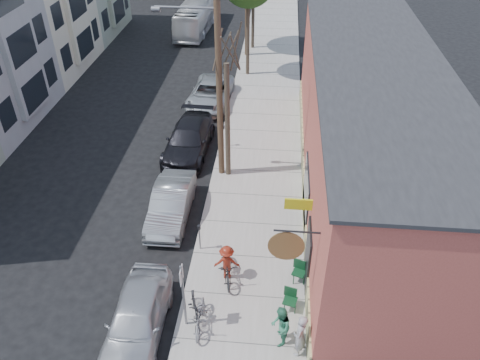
# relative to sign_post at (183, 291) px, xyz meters

# --- Properties ---
(ground) EXTENTS (120.00, 120.00, 0.00)m
(ground) POSITION_rel_sign_post_xyz_m (-2.35, 3.40, -1.83)
(ground) COLOR black
(sidewalk) EXTENTS (4.50, 58.00, 0.15)m
(sidewalk) POSITION_rel_sign_post_xyz_m (1.90, 14.40, -1.76)
(sidewalk) COLOR #A7A29B
(sidewalk) RESTS_ON ground
(cafe_building) EXTENTS (6.60, 20.20, 6.61)m
(cafe_building) POSITION_rel_sign_post_xyz_m (6.64, 8.39, 1.47)
(cafe_building) COLOR #B14E42
(cafe_building) RESTS_ON ground
(apartment_row) EXTENTS (6.30, 32.00, 9.00)m
(apartment_row) POSITION_rel_sign_post_xyz_m (-14.20, 17.40, 2.67)
(apartment_row) COLOR #9BA58C
(apartment_row) RESTS_ON ground
(sign_post) EXTENTS (0.07, 0.45, 2.80)m
(sign_post) POSITION_rel_sign_post_xyz_m (0.00, 0.00, 0.00)
(sign_post) COLOR slate
(sign_post) RESTS_ON sidewalk
(parking_meter_near) EXTENTS (0.14, 0.14, 1.24)m
(parking_meter_near) POSITION_rel_sign_post_xyz_m (-0.10, 3.66, -0.85)
(parking_meter_near) COLOR slate
(parking_meter_near) RESTS_ON sidewalk
(parking_meter_far) EXTENTS (0.14, 0.14, 1.24)m
(parking_meter_far) POSITION_rel_sign_post_xyz_m (-0.10, 11.57, -0.85)
(parking_meter_far) COLOR slate
(parking_meter_far) RESTS_ON sidewalk
(utility_pole_near) EXTENTS (3.57, 0.28, 10.00)m
(utility_pole_near) POSITION_rel_sign_post_xyz_m (0.04, 9.11, 3.58)
(utility_pole_near) COLOR #503A28
(utility_pole_near) RESTS_ON sidewalk
(tree_bare) EXTENTS (0.24, 0.24, 5.77)m
(tree_bare) POSITION_rel_sign_post_xyz_m (0.45, 9.01, 1.20)
(tree_bare) COLOR #44392C
(tree_bare) RESTS_ON sidewalk
(patio_chair_a) EXTENTS (0.64, 0.64, 0.88)m
(patio_chair_a) POSITION_rel_sign_post_xyz_m (3.85, 2.30, -1.24)
(patio_chair_a) COLOR #103B1F
(patio_chair_a) RESTS_ON sidewalk
(patio_chair_b) EXTENTS (0.61, 0.61, 0.88)m
(patio_chair_b) POSITION_rel_sign_post_xyz_m (3.52, 0.94, -1.24)
(patio_chair_b) COLOR #103B1F
(patio_chair_b) RESTS_ON sidewalk
(patron_grey) EXTENTS (0.54, 0.70, 1.71)m
(patron_grey) POSITION_rel_sign_post_xyz_m (3.81, -0.76, -0.83)
(patron_grey) COLOR #929298
(patron_grey) RESTS_ON sidewalk
(patron_green) EXTENTS (0.63, 0.79, 1.60)m
(patron_green) POSITION_rel_sign_post_xyz_m (3.19, -0.43, -0.88)
(patron_green) COLOR #33815E
(patron_green) RESTS_ON sidewalk
(cyclist) EXTENTS (1.00, 0.61, 1.50)m
(cyclist) POSITION_rel_sign_post_xyz_m (1.15, 2.26, -0.93)
(cyclist) COLOR maroon
(cyclist) RESTS_ON sidewalk
(cyclist_bike) EXTENTS (1.08, 2.09, 1.05)m
(cyclist_bike) POSITION_rel_sign_post_xyz_m (1.15, 2.26, -1.16)
(cyclist_bike) COLOR black
(cyclist_bike) RESTS_ON sidewalk
(parked_bike_a) EXTENTS (0.93, 1.64, 0.95)m
(parked_bike_a) POSITION_rel_sign_post_xyz_m (0.26, 0.36, -1.21)
(parked_bike_a) COLOR black
(parked_bike_a) RESTS_ON sidewalk
(parked_bike_b) EXTENTS (0.65, 1.78, 0.93)m
(parked_bike_b) POSITION_rel_sign_post_xyz_m (0.50, -0.02, -1.22)
(parked_bike_b) COLOR slate
(parked_bike_b) RESTS_ON sidewalk
(car_0) EXTENTS (1.86, 4.49, 1.52)m
(car_0) POSITION_rel_sign_post_xyz_m (-1.55, -0.39, -1.07)
(car_0) COLOR #B3B5BB
(car_0) RESTS_ON ground
(car_1) EXTENTS (1.58, 4.44, 1.46)m
(car_1) POSITION_rel_sign_post_xyz_m (-1.70, 5.72, -1.10)
(car_1) COLOR gray
(car_1) RESTS_ON ground
(car_2) EXTENTS (2.37, 5.36, 1.53)m
(car_2) POSITION_rel_sign_post_xyz_m (-1.88, 11.07, -1.07)
(car_2) COLOR black
(car_2) RESTS_ON ground
(car_3) EXTENTS (2.75, 5.31, 1.43)m
(car_3) POSITION_rel_sign_post_xyz_m (-1.55, 16.79, -1.12)
(car_3) COLOR #ADB2B5
(car_3) RESTS_ON ground
(bus) EXTENTS (2.65, 9.38, 2.59)m
(bus) POSITION_rel_sign_post_xyz_m (-4.69, 31.00, -0.54)
(bus) COLOR white
(bus) RESTS_ON ground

